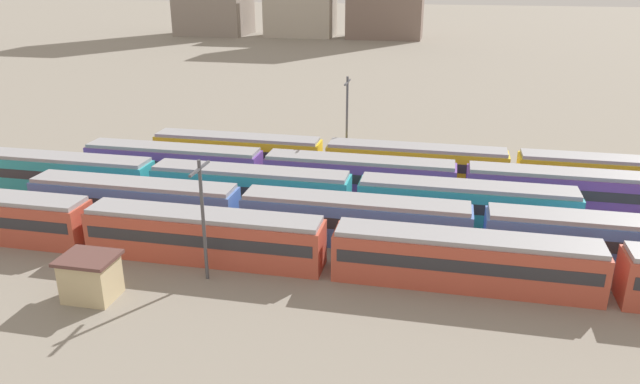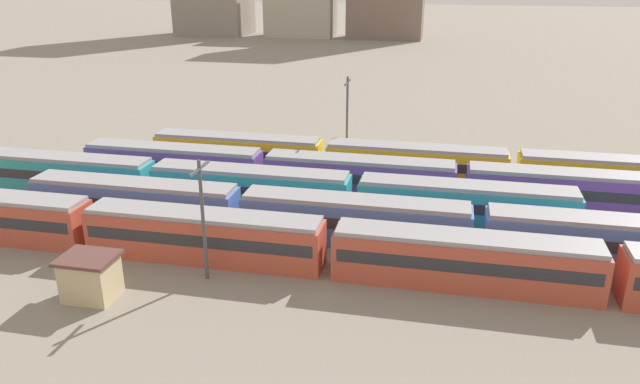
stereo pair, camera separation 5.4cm
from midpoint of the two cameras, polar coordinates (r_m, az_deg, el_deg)
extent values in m
plane|color=gray|center=(57.81, -12.73, -0.94)|extent=(600.00, 600.00, 0.00)
cube|color=#BC4C38|center=(45.96, -10.87, -4.28)|extent=(18.00, 3.00, 3.40)
cube|color=#2D2D33|center=(45.79, -10.90, -3.81)|extent=(17.20, 3.06, 0.90)
cube|color=#939399|center=(45.21, -11.03, -2.12)|extent=(17.60, 2.70, 0.35)
cube|color=#BC4C38|center=(42.73, 13.40, -6.48)|extent=(18.00, 3.00, 3.40)
cube|color=#2D2D33|center=(42.55, 13.45, -5.99)|extent=(17.20, 3.06, 0.90)
cube|color=#939399|center=(41.93, 13.61, -4.20)|extent=(17.60, 2.70, 0.35)
cube|color=#4C70BC|center=(53.78, -17.06, -1.07)|extent=(18.00, 3.00, 3.40)
cube|color=#2D2D33|center=(53.64, -17.11, -0.67)|extent=(17.20, 3.06, 0.90)
cube|color=#939399|center=(53.15, -17.27, 0.81)|extent=(17.60, 2.70, 0.35)
cube|color=#4C70BC|center=(47.85, 3.25, -2.88)|extent=(18.00, 3.00, 3.40)
cube|color=#2D2D33|center=(47.68, 3.26, -2.43)|extent=(17.20, 3.06, 0.90)
cube|color=#939399|center=(47.13, 3.29, -0.79)|extent=(17.60, 2.70, 0.35)
cube|color=#4C70BC|center=(48.99, 25.71, -4.45)|extent=(18.00, 3.00, 3.40)
cube|color=#2D2D33|center=(48.83, 25.78, -4.02)|extent=(17.20, 3.06, 0.90)
cube|color=#939399|center=(48.29, 26.05, -2.43)|extent=(17.60, 2.70, 0.35)
cube|color=teal|center=(63.26, -23.06, 1.41)|extent=(18.00, 3.00, 3.40)
cube|color=#2D2D33|center=(63.13, -23.11, 1.76)|extent=(17.20, 3.06, 0.90)
cube|color=#939399|center=(62.72, -23.30, 3.02)|extent=(17.60, 2.70, 0.35)
cube|color=teal|center=(54.85, -6.58, 0.16)|extent=(18.00, 3.00, 3.40)
cube|color=#2D2D33|center=(54.71, -6.60, 0.56)|extent=(17.20, 3.06, 0.90)
cube|color=#939399|center=(54.22, -6.67, 2.02)|extent=(17.60, 2.70, 0.35)
cube|color=teal|center=(52.24, 13.50, -1.36)|extent=(18.00, 3.00, 3.40)
cube|color=#2D2D33|center=(52.09, 13.54, -0.95)|extent=(17.20, 3.06, 0.90)
cube|color=#939399|center=(51.58, 13.67, 0.57)|extent=(17.60, 2.70, 0.35)
cube|color=#6B429E|center=(62.99, -13.61, 2.44)|extent=(18.00, 3.00, 3.40)
cube|color=#2D2D33|center=(62.87, -13.64, 2.79)|extent=(17.20, 3.06, 0.90)
cube|color=#939399|center=(62.45, -13.76, 4.07)|extent=(17.60, 2.70, 0.35)
cube|color=#6B429E|center=(57.60, 3.65, 1.28)|extent=(18.00, 3.00, 3.40)
cube|color=#2D2D33|center=(57.46, 3.66, 1.66)|extent=(17.20, 3.06, 0.90)
cube|color=#939399|center=(57.00, 3.70, 3.05)|extent=(17.60, 2.70, 0.35)
cube|color=#6B429E|center=(58.15, 22.39, -0.11)|extent=(18.00, 3.00, 3.40)
cube|color=#2D2D33|center=(58.02, 22.45, 0.26)|extent=(17.20, 3.06, 0.90)
cube|color=#939399|center=(57.56, 22.64, 1.63)|extent=(17.60, 2.70, 0.35)
cube|color=yellow|center=(65.68, -7.76, 3.59)|extent=(18.00, 3.00, 3.40)
cube|color=#2D2D33|center=(65.56, -7.78, 3.93)|extent=(17.20, 3.06, 0.90)
cube|color=#939399|center=(65.15, -7.84, 5.16)|extent=(17.60, 2.70, 0.35)
cube|color=yellow|center=(62.06, 8.93, 2.50)|extent=(18.00, 3.00, 3.40)
cube|color=#2D2D33|center=(61.93, 8.96, 2.86)|extent=(17.20, 3.06, 0.90)
cube|color=#939399|center=(61.51, 9.03, 4.16)|extent=(17.60, 2.70, 0.35)
cube|color=yellow|center=(64.06, 26.04, 1.17)|extent=(18.00, 3.00, 3.40)
cube|color=#2D2D33|center=(63.94, 26.09, 1.52)|extent=(17.20, 3.06, 0.90)
cube|color=#939399|center=(63.52, 26.30, 2.77)|extent=(17.60, 2.70, 0.35)
cylinder|color=#4C4C51|center=(42.03, -10.95, -2.72)|extent=(0.24, 0.24, 8.76)
cube|color=#47474C|center=(40.70, -11.31, 2.17)|extent=(0.16, 3.20, 0.16)
cylinder|color=#4C4C51|center=(64.53, 2.52, 6.46)|extent=(0.24, 0.24, 9.93)
cube|color=#47474C|center=(63.60, 2.58, 10.28)|extent=(0.16, 3.20, 0.16)
cube|color=#C6B284|center=(42.96, -20.78, -7.64)|extent=(3.20, 2.60, 2.80)
cube|color=brown|center=(42.29, -21.04, -5.82)|extent=(3.60, 3.00, 0.24)
cube|color=#B2A899|center=(189.85, -1.87, 17.54)|extent=(20.13, 12.51, 20.76)
camera|label=1|loc=(0.03, -90.03, -0.01)|focal=34.02mm
camera|label=2|loc=(0.03, 89.97, 0.01)|focal=34.02mm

